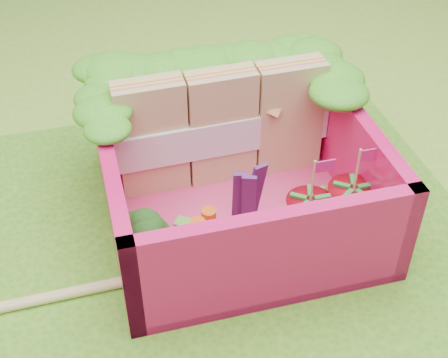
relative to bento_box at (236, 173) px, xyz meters
The scene contains 13 objects.
ground 0.41m from the bento_box, 116.83° to the right, with size 14.00×14.00×0.00m, color #80B834.
placemat 0.40m from the bento_box, 116.83° to the right, with size 2.60×2.60×0.03m, color #4C9D23.
bento_floor 0.25m from the bento_box, 90.00° to the left, with size 1.30×1.30×0.05m, color #DF3974.
bento_box is the anchor object (origin of this frame).
lettuce_ruffle 0.59m from the bento_box, 90.00° to the left, with size 1.43×0.83×0.11m.
sandwich_stack 0.30m from the bento_box, 88.98° to the left, with size 1.15×0.20×0.64m.
broccoli 0.57m from the bento_box, 152.62° to the right, with size 0.33×0.33×0.25m.
carrot_sticks 0.40m from the bento_box, 128.02° to the right, with size 0.13×0.13×0.27m.
purple_wedges 0.16m from the bento_box, 83.55° to the right, with size 0.16×0.11×0.38m.
strawberry_left 0.42m from the bento_box, 47.41° to the right, with size 0.23×0.23×0.47m.
strawberry_right 0.59m from the bento_box, 30.72° to the right, with size 0.25×0.25×0.49m.
snap_peas 0.37m from the bento_box, 41.87° to the right, with size 1.01×0.51×0.05m.
chopsticks 1.15m from the bento_box, 162.19° to the right, with size 2.20×0.10×0.04m.
Camera 1 is at (-0.56, -2.07, 2.27)m, focal length 50.00 mm.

